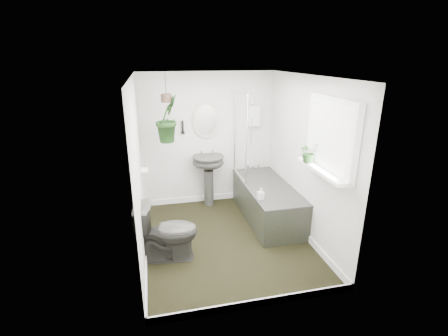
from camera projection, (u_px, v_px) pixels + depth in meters
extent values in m
cube|color=black|center=(226.00, 240.00, 4.74)|extent=(2.30, 2.80, 0.02)
cube|color=white|center=(227.00, 75.00, 3.98)|extent=(2.30, 2.80, 0.02)
cube|color=white|center=(208.00, 140.00, 5.66)|extent=(2.30, 0.02, 2.30)
cube|color=white|center=(261.00, 211.00, 3.06)|extent=(2.30, 0.02, 2.30)
cube|color=white|center=(138.00, 171.00, 4.11)|extent=(0.02, 2.80, 2.30)
cube|color=white|center=(306.00, 159.00, 4.60)|extent=(0.02, 2.80, 2.30)
cube|color=white|center=(226.00, 236.00, 4.72)|extent=(2.30, 2.80, 0.10)
cube|color=white|center=(254.00, 116.00, 5.63)|extent=(0.20, 0.10, 0.35)
ellipsoid|color=beige|center=(206.00, 120.00, 5.50)|extent=(0.46, 0.03, 0.62)
cylinder|color=black|center=(183.00, 127.00, 5.44)|extent=(0.04, 0.04, 0.22)
cylinder|color=white|center=(144.00, 171.00, 4.85)|extent=(0.11, 0.11, 0.11)
cube|color=white|center=(331.00, 136.00, 3.78)|extent=(0.08, 1.00, 0.90)
cube|color=white|center=(322.00, 170.00, 3.90)|extent=(0.18, 1.00, 0.04)
cube|color=white|center=(328.00, 136.00, 3.77)|extent=(0.01, 0.86, 0.76)
imported|color=#33342F|center=(167.00, 231.00, 4.17)|extent=(0.82, 0.53, 0.79)
imported|color=black|center=(309.00, 152.00, 4.10)|extent=(0.26, 0.23, 0.26)
imported|color=black|center=(167.00, 118.00, 4.93)|extent=(0.50, 0.51, 0.73)
imported|color=#372828|center=(261.00, 194.00, 4.64)|extent=(0.09, 0.09, 0.17)
cylinder|color=#412E24|center=(166.00, 98.00, 4.83)|extent=(0.16, 0.16, 0.12)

